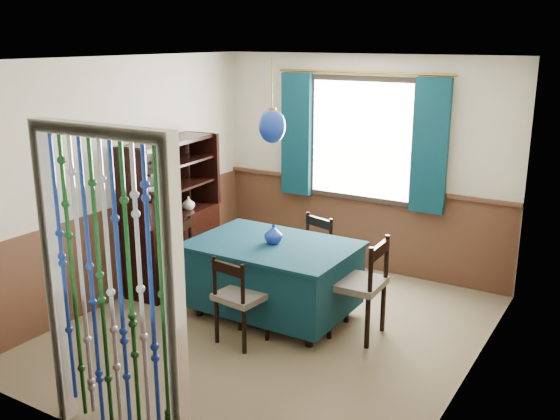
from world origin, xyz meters
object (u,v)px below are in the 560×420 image
Objects in this scene: pendant_lamp at (272,126)px; bowl_shelf at (154,191)px; chair_near at (239,297)px; chair_left at (196,256)px; chair_far at (309,254)px; vase_table at (273,235)px; vase_sideboard at (188,202)px; sideboard at (173,234)px; dining_table at (273,274)px; chair_right at (361,285)px.

bowl_shelf is (-1.34, -0.17, -0.75)m from pendant_lamp.
chair_left is (-0.99, 0.63, 0.01)m from chair_near.
chair_far is at bearing 31.17° from bowl_shelf.
chair_near is 1.62m from bowl_shelf.
chair_far is 0.76m from vase_table.
pendant_lamp reaches higher than vase_sideboard.
sideboard is at bearing -124.08° from chair_left.
dining_table is at bearing 77.56° from chair_left.
pendant_lamp is 4.68× the size of vase_sideboard.
chair_near is 1.59m from pendant_lamp.
vase_sideboard is (-1.39, 1.02, 0.45)m from chair_near.
chair_far is 3.85× the size of bowl_shelf.
sideboard is 7.38× the size of bowl_shelf.
vase_table is (0.94, 0.03, 0.39)m from chair_left.
sideboard is (-0.46, 0.17, 0.12)m from chair_left.
bowl_shelf is (-1.34, -0.17, 0.70)m from dining_table.
vase_sideboard reaches higher than chair_right.
sideboard reaches higher than chair_near.
sideboard is at bearing 173.61° from dining_table.
chair_right is at bearing 3.05° from dining_table.
chair_right is at bearing 2.13° from vase_table.
chair_far is at bearing 86.29° from vase_table.
vase_table is 1.39m from vase_sideboard.
chair_left is at bearing -179.05° from dining_table.
vase_sideboard reaches higher than chair_far.
chair_left is 0.81m from bowl_shelf.
dining_table is 0.64m from chair_near.
pendant_lamp is (0.00, 0.00, 1.45)m from dining_table.
vase_table is 0.77× the size of bowl_shelf.
vase_sideboard is at bearing -147.82° from chair_left.
chair_left is (-0.94, -0.01, 0.01)m from dining_table.
chair_near is at bearing -36.22° from vase_sideboard.
vase_sideboard is at bearing 164.38° from pendant_lamp.
chair_right is 0.97m from vase_table.
dining_table is 0.67m from chair_far.
bowl_shelf is at bearing 47.33° from chair_far.
vase_sideboard is (-1.34, 0.37, 0.46)m from dining_table.
vase_table is at bearing 82.41° from pendant_lamp.
chair_far is 4.98× the size of vase_table.
sideboard is (-1.45, 0.80, 0.13)m from chair_near.
vase_table is at bearing 78.39° from chair_left.
bowl_shelf is at bearing 93.82° from chair_right.
vase_table is (0.00, 0.01, -1.05)m from pendant_lamp.
vase_sideboard reaches higher than dining_table.
pendant_lamp reaches higher than bowl_shelf.
chair_near is 4.86× the size of vase_table.
pendant_lamp is 3.48× the size of bowl_shelf.
sideboard is at bearing 35.73° from chair_far.
chair_left is at bearing 50.93° from chair_far.
vase_table reaches higher than chair_near.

